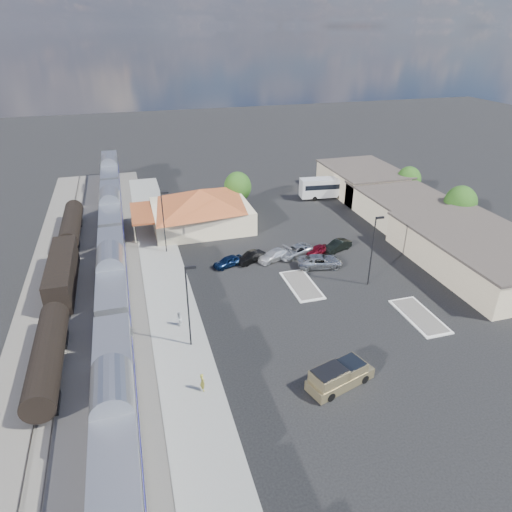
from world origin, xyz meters
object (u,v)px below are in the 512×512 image
object	(u,v)px
pickup_truck	(340,375)
coach_bus	(332,186)
suv	(320,261)
station_depot	(201,208)

from	to	relation	value
pickup_truck	coach_bus	size ratio (longest dim) A/B	0.55
pickup_truck	suv	distance (m)	22.34
pickup_truck	coach_bus	world-z (taller)	coach_bus
station_depot	suv	bearing A→B (deg)	-55.04
coach_bus	station_depot	bearing A→B (deg)	110.90
suv	coach_bus	world-z (taller)	coach_bus
station_depot	suv	world-z (taller)	station_depot
station_depot	coach_bus	size ratio (longest dim) A/B	1.51
station_depot	coach_bus	bearing A→B (deg)	14.57
pickup_truck	coach_bus	xyz separation A→B (m)	(20.27, 45.91, 1.18)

